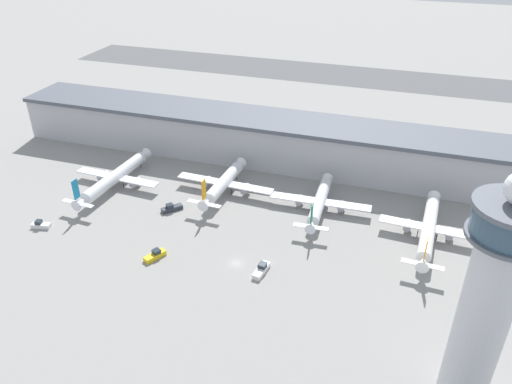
{
  "coord_description": "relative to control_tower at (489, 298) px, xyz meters",
  "views": [
    {
      "loc": [
        43.32,
        -112.44,
        95.59
      ],
      "look_at": [
        -3.32,
        29.63,
        8.15
      ],
      "focal_mm": 35.0,
      "sensor_mm": 36.0,
      "label": 1
    }
  ],
  "objects": [
    {
      "name": "service_truck_catering",
      "position": [
        -95.77,
        49.63,
        -27.69
      ],
      "size": [
        6.73,
        7.24,
        2.82
      ],
      "color": "black",
      "rests_on": "ground"
    },
    {
      "name": "control_tower",
      "position": [
        0.0,
        0.0,
        0.0
      ],
      "size": [
        15.15,
        15.15,
        56.41
      ],
      "color": "silver",
      "rests_on": "ground"
    },
    {
      "name": "terminal_building",
      "position": [
        -63.58,
        98.57,
        -18.88
      ],
      "size": [
        244.77,
        25.0,
        19.38
      ],
      "color": "#B2B2B7",
      "rests_on": "ground"
    },
    {
      "name": "service_truck_fuel",
      "position": [
        -54.91,
        26.9,
        -27.69
      ],
      "size": [
        3.52,
        8.19,
        2.82
      ],
      "color": "black",
      "rests_on": "ground"
    },
    {
      "name": "airplane_gate_charlie",
      "position": [
        -45.69,
        65.72,
        -24.68
      ],
      "size": [
        36.05,
        36.35,
        12.72
      ],
      "color": "silver",
      "rests_on": "ground"
    },
    {
      "name": "airplane_gate_alpha",
      "position": [
        -123.93,
        58.77,
        -24.48
      ],
      "size": [
        35.5,
        45.52,
        13.74
      ],
      "color": "silver",
      "rests_on": "ground"
    },
    {
      "name": "airplane_gate_delta",
      "position": [
        -8.75,
        59.73,
        -24.11
      ],
      "size": [
        31.59,
        43.76,
        13.75
      ],
      "color": "white",
      "rests_on": "ground"
    },
    {
      "name": "airplane_gate_bravo",
      "position": [
        -82.35,
        66.76,
        -24.07
      ],
      "size": [
        38.0,
        35.65,
        14.18
      ],
      "color": "white",
      "rests_on": "ground"
    },
    {
      "name": "ground_plane",
      "position": [
        -63.58,
        28.57,
        -28.66
      ],
      "size": [
        1000.0,
        1000.0,
        0.0
      ],
      "primitive_type": "plane",
      "color": "gray"
    },
    {
      "name": "runway_strip",
      "position": [
        -63.58,
        228.63,
        -28.66
      ],
      "size": [
        367.15,
        44.0,
        0.01
      ],
      "primitive_type": "cube",
      "color": "#515154",
      "rests_on": "ground"
    },
    {
      "name": "service_truck_water",
      "position": [
        -88.28,
        23.3,
        -27.7
      ],
      "size": [
        5.28,
        7.47,
        2.76
      ],
      "color": "black",
      "rests_on": "ground"
    },
    {
      "name": "service_truck_baggage",
      "position": [
        -133.04,
        26.17,
        -27.73
      ],
      "size": [
        6.69,
        3.66,
        2.7
      ],
      "color": "black",
      "rests_on": "ground"
    }
  ]
}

